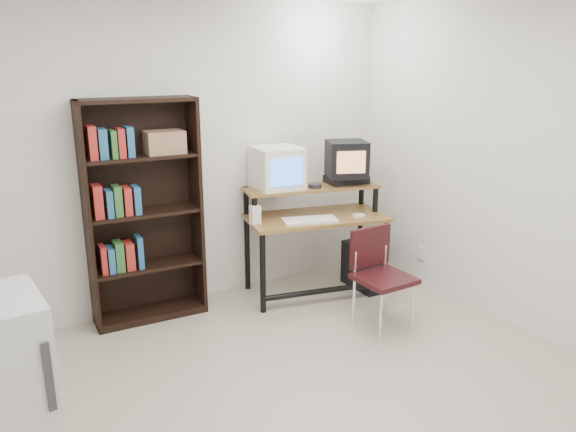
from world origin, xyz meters
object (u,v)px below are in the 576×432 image
crt_monitor (277,168)px  school_chair (379,268)px  bookshelf (142,209)px  computer_desk (315,220)px  crt_tv (347,159)px  pc_tower (363,266)px

crt_monitor → school_chair: (0.29, -1.06, -0.66)m
crt_monitor → school_chair: bearing=-68.0°
crt_monitor → bookshelf: size_ratio=0.25×
computer_desk → school_chair: bearing=-74.2°
crt_tv → computer_desk: bearing=-154.2°
crt_monitor → pc_tower: (0.71, -0.39, -0.95)m
pc_tower → crt_tv: bearing=117.8°
crt_tv → school_chair: size_ratio=0.56×
crt_monitor → crt_tv: size_ratio=0.98×
pc_tower → bookshelf: 2.10m
crt_monitor → bookshelf: bearing=-178.9°
computer_desk → crt_tv: crt_tv is taller
computer_desk → pc_tower: 0.68m
crt_monitor → school_chair: 1.29m
computer_desk → bookshelf: bookshelf is taller
crt_tv → pc_tower: crt_tv is taller
school_chair → bookshelf: 1.95m
pc_tower → school_chair: 0.84m
school_chair → computer_desk: bearing=92.2°
computer_desk → crt_tv: bearing=15.4°
computer_desk → crt_tv: 0.63m
crt_monitor → crt_tv: (0.62, -0.20, 0.05)m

